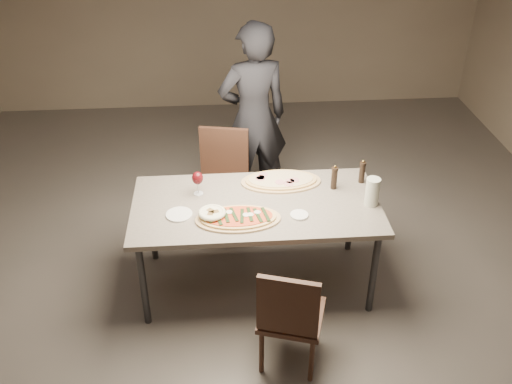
{
  "coord_description": "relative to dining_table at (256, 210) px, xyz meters",
  "views": [
    {
      "loc": [
        -0.26,
        -3.43,
        3.04
      ],
      "look_at": [
        0.0,
        0.0,
        0.85
      ],
      "focal_mm": 40.0,
      "sensor_mm": 36.0,
      "label": 1
    }
  ],
  "objects": [
    {
      "name": "room",
      "position": [
        0.0,
        0.0,
        0.71
      ],
      "size": [
        7.0,
        7.0,
        7.0
      ],
      "color": "#58514C",
      "rests_on": "ground"
    },
    {
      "name": "dining_table",
      "position": [
        0.0,
        0.0,
        0.0
      ],
      "size": [
        1.8,
        0.9,
        0.75
      ],
      "color": "gray",
      "rests_on": "ground"
    },
    {
      "name": "zucchini_pizza",
      "position": [
        -0.14,
        -0.19,
        0.07
      ],
      "size": [
        0.6,
        0.33,
        0.05
      ],
      "rotation": [
        0.0,
        0.0,
        -0.08
      ],
      "color": "tan",
      "rests_on": "dining_table"
    },
    {
      "name": "ham_pizza",
      "position": [
        0.21,
        0.28,
        0.07
      ],
      "size": [
        0.61,
        0.34,
        0.04
      ],
      "rotation": [
        0.0,
        0.0,
        -0.22
      ],
      "color": "tan",
      "rests_on": "dining_table"
    },
    {
      "name": "bread_basket",
      "position": [
        -0.32,
        -0.17,
        0.1
      ],
      "size": [
        0.19,
        0.19,
        0.07
      ],
      "rotation": [
        0.0,
        0.0,
        0.3
      ],
      "color": "beige",
      "rests_on": "dining_table"
    },
    {
      "name": "oil_dish",
      "position": [
        0.29,
        -0.18,
        0.06
      ],
      "size": [
        0.13,
        0.13,
        0.01
      ],
      "rotation": [
        0.0,
        0.0,
        -0.05
      ],
      "color": "white",
      "rests_on": "dining_table"
    },
    {
      "name": "pepper_mill_left",
      "position": [
        0.83,
        0.24,
        0.15
      ],
      "size": [
        0.05,
        0.05,
        0.19
      ],
      "rotation": [
        0.0,
        0.0,
        0.02
      ],
      "color": "black",
      "rests_on": "dining_table"
    },
    {
      "name": "pepper_mill_right",
      "position": [
        0.6,
        0.17,
        0.15
      ],
      "size": [
        0.05,
        0.05,
        0.2
      ],
      "rotation": [
        0.0,
        0.0,
        0.23
      ],
      "color": "black",
      "rests_on": "dining_table"
    },
    {
      "name": "carafe",
      "position": [
        0.83,
        -0.07,
        0.16
      ],
      "size": [
        0.1,
        0.1,
        0.21
      ],
      "rotation": [
        0.0,
        0.0,
        -0.01
      ],
      "color": "silver",
      "rests_on": "dining_table"
    },
    {
      "name": "wine_glass",
      "position": [
        -0.42,
        0.16,
        0.19
      ],
      "size": [
        0.08,
        0.08,
        0.19
      ],
      "rotation": [
        0.0,
        0.0,
        -0.31
      ],
      "color": "silver",
      "rests_on": "dining_table"
    },
    {
      "name": "side_plate",
      "position": [
        -0.55,
        -0.11,
        0.06
      ],
      "size": [
        0.19,
        0.19,
        0.01
      ],
      "rotation": [
        0.0,
        0.0,
        -0.39
      ],
      "color": "white",
      "rests_on": "dining_table"
    },
    {
      "name": "chair_near",
      "position": [
        0.15,
        -0.85,
        -0.22
      ],
      "size": [
        0.5,
        0.5,
        0.84
      ],
      "rotation": [
        0.0,
        0.0,
        -0.3
      ],
      "color": "#3C2419",
      "rests_on": "ground"
    },
    {
      "name": "chair_far",
      "position": [
        -0.23,
        0.78,
        -0.17
      ],
      "size": [
        0.52,
        0.52,
        0.93
      ],
      "rotation": [
        0.0,
        0.0,
        2.94
      ],
      "color": "#3C2419",
      "rests_on": "ground"
    },
    {
      "name": "diner",
      "position": [
        0.07,
        1.2,
        0.18
      ],
      "size": [
        0.71,
        0.55,
        1.74
      ],
      "primitive_type": "imported",
      "rotation": [
        0.0,
        0.0,
        3.37
      ],
      "color": "black",
      "rests_on": "ground"
    }
  ]
}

